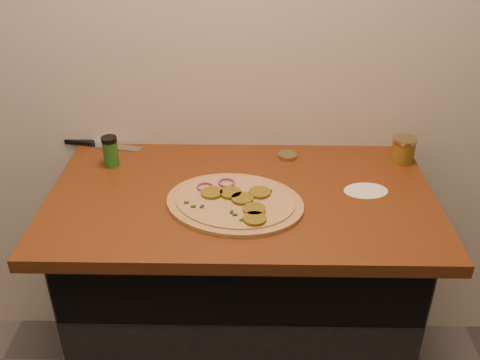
{
  "coord_description": "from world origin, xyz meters",
  "views": [
    {
      "loc": [
        0.02,
        0.0,
        1.78
      ],
      "look_at": [
        -0.0,
        1.41,
        0.95
      ],
      "focal_mm": 40.0,
      "sensor_mm": 36.0,
      "label": 1
    }
  ],
  "objects_px": {
    "pizza": "(235,202)",
    "salsa_jar": "(403,150)",
    "chefs_knife": "(96,144)",
    "spice_shaker": "(111,151)"
  },
  "relations": [
    {
      "from": "pizza",
      "to": "salsa_jar",
      "type": "xyz_separation_m",
      "value": [
        0.57,
        0.29,
        0.03
      ]
    },
    {
      "from": "salsa_jar",
      "to": "chefs_knife",
      "type": "bearing_deg",
      "value": 174.77
    },
    {
      "from": "chefs_knife",
      "to": "salsa_jar",
      "type": "relative_size",
      "value": 3.34
    },
    {
      "from": "chefs_knife",
      "to": "spice_shaker",
      "type": "distance_m",
      "value": 0.18
    },
    {
      "from": "chefs_knife",
      "to": "salsa_jar",
      "type": "distance_m",
      "value": 1.09
    },
    {
      "from": "pizza",
      "to": "spice_shaker",
      "type": "relative_size",
      "value": 4.69
    },
    {
      "from": "spice_shaker",
      "to": "chefs_knife",
      "type": "bearing_deg",
      "value": 122.35
    },
    {
      "from": "chefs_knife",
      "to": "spice_shaker",
      "type": "height_order",
      "value": "spice_shaker"
    },
    {
      "from": "pizza",
      "to": "chefs_knife",
      "type": "height_order",
      "value": "pizza"
    },
    {
      "from": "chefs_knife",
      "to": "spice_shaker",
      "type": "bearing_deg",
      "value": -57.65
    }
  ]
}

